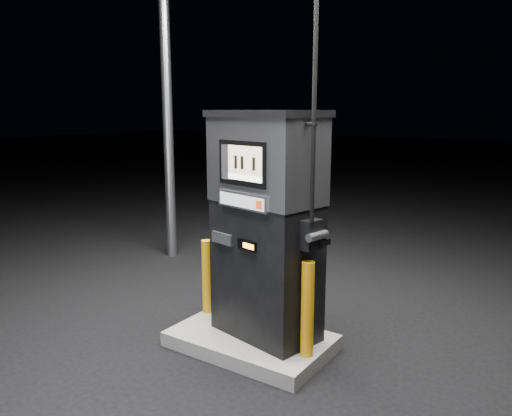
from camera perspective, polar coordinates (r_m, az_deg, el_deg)
The scene contains 5 objects.
ground at distance 5.37m, azimuth -0.58°, elevation -15.62°, with size 80.00×80.00×0.00m, color black.
pump_island at distance 5.33m, azimuth -0.58°, elevation -14.90°, with size 1.60×1.00×0.15m, color slate.
fuel_dispenser at distance 4.93m, azimuth 1.21°, elevation -1.80°, with size 1.31×0.89×4.70m.
bollard_left at distance 5.71m, azimuth -5.63°, elevation -7.79°, with size 0.11×0.11×0.84m, color orange.
bollard_right at distance 4.73m, azimuth 5.90°, elevation -11.44°, with size 0.12×0.12×0.91m, color orange.
Camera 1 is at (2.72, -3.94, 2.42)m, focal length 35.00 mm.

